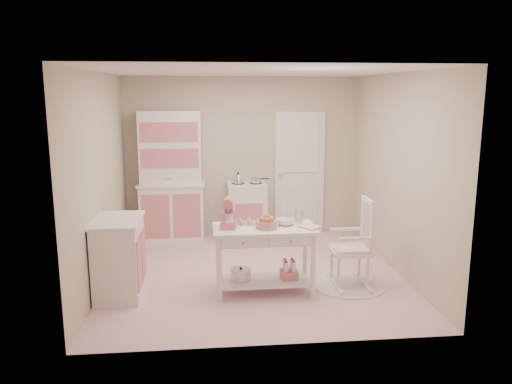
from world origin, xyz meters
The scene contains 14 objects.
room_shell centered at (0.00, 0.00, 1.65)m, with size 3.84×3.84×2.62m.
door centered at (0.95, 1.87, 1.02)m, with size 0.82×0.05×2.04m, color white.
hutch centered at (-1.15, 1.66, 1.04)m, with size 1.06×0.50×2.08m, color white.
stove centered at (0.05, 1.61, 0.46)m, with size 0.62×0.57×0.92m, color white.
base_cabinet centered at (-1.63, -0.52, 0.46)m, with size 0.54×0.84×0.92m, color white.
lace_rug centered at (1.14, -0.51, 0.01)m, with size 0.92×0.92×0.01m, color white.
rocking_chair centered at (1.14, -0.51, 0.55)m, with size 0.48×0.72×1.10m, color white.
work_table centered at (0.07, -0.61, 0.40)m, with size 1.20×0.60×0.80m, color white.
stand_mixer centered at (-0.35, -0.59, 0.97)m, with size 0.20×0.28×0.34m, color #E76185.
cookie_tray centered at (-0.08, -0.43, 0.81)m, with size 0.34×0.24×0.02m, color silver.
bread_basket centered at (0.09, -0.66, 0.85)m, with size 0.25×0.25×0.09m, color #D17880.
mixing_bowl centered at (0.33, -0.53, 0.84)m, with size 0.22×0.22×0.07m, color white.
metal_pitcher centered at (0.51, -0.45, 0.89)m, with size 0.10×0.10×0.17m, color silver.
recipe_book centered at (0.52, -0.73, 0.81)m, with size 0.18×0.24×0.02m, color white.
Camera 1 is at (-0.59, -6.21, 2.36)m, focal length 35.00 mm.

